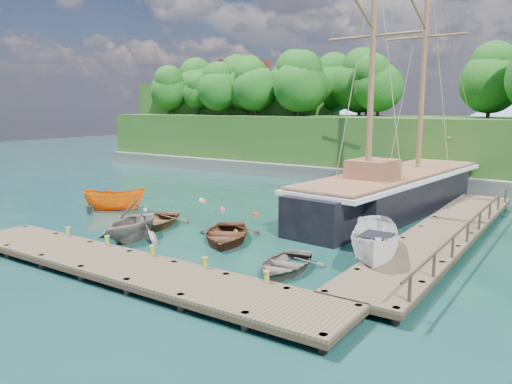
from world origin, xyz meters
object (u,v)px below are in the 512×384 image
rowboat_0 (154,227)px  rowboat_1 (133,239)px  rowboat_3 (284,271)px  schooner (394,195)px  rowboat_2 (226,241)px  motorboat_orange (115,210)px  cabin_boat_white (375,266)px

rowboat_0 → rowboat_1: 2.75m
rowboat_3 → schooner: (-0.33, 15.03, 1.12)m
rowboat_1 → rowboat_2: rowboat_1 is taller
rowboat_2 → rowboat_1: bearing=-179.9°
motorboat_orange → schooner: bearing=-86.0°
rowboat_0 → motorboat_orange: size_ratio=1.05×
rowboat_0 → rowboat_3: bearing=-31.7°
rowboat_2 → motorboat_orange: bearing=139.9°
rowboat_2 → schooner: (4.73, 12.60, 1.12)m
schooner → rowboat_1: bearing=-115.4°
rowboat_0 → rowboat_1: rowboat_1 is taller
rowboat_2 → schooner: 13.51m
rowboat_0 → motorboat_orange: motorboat_orange is taller
rowboat_2 → motorboat_orange: 11.39m
cabin_boat_white → rowboat_1: bearing=174.8°
rowboat_0 → rowboat_1: bearing=-86.4°
rowboat_0 → rowboat_3: size_ratio=1.13×
rowboat_0 → schooner: 16.20m
rowboat_1 → cabin_boat_white: bearing=1.5°
rowboat_0 → rowboat_1: (1.04, -2.55, 0.00)m
cabin_boat_white → schooner: 12.61m
rowboat_1 → schooner: bearing=46.8°
rowboat_0 → schooner: size_ratio=0.17×
rowboat_0 → motorboat_orange: 6.13m
rowboat_3 → schooner: size_ratio=0.15×
rowboat_1 → rowboat_0: bearing=100.1°
rowboat_0 → rowboat_3: rowboat_0 is taller
cabin_boat_white → schooner: bearing=86.6°
motorboat_orange → schooner: schooner is taller
rowboat_0 → motorboat_orange: (-5.79, 2.00, 0.00)m
rowboat_3 → motorboat_orange: (-16.27, 4.46, 0.00)m
rowboat_3 → cabin_boat_white: bearing=37.1°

